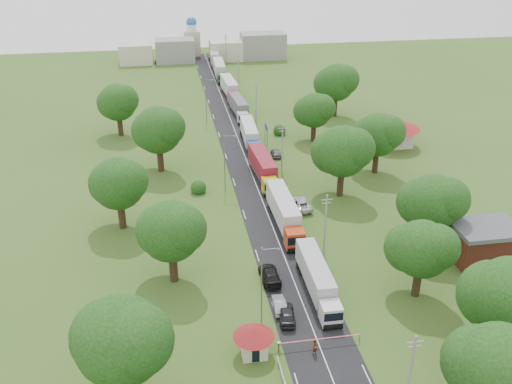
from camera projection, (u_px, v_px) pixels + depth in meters
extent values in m
plane|color=#34571D|center=(274.00, 232.00, 83.70)|extent=(260.00, 260.00, 0.00)
cube|color=black|center=(253.00, 176.00, 101.41)|extent=(8.00, 200.00, 0.04)
cylinder|color=slate|center=(279.00, 347.00, 60.65)|extent=(0.20, 0.20, 1.10)
cube|color=slate|center=(279.00, 343.00, 60.43)|extent=(0.35, 0.35, 0.25)
cylinder|color=red|center=(320.00, 339.00, 61.12)|extent=(9.00, 0.12, 0.12)
cylinder|color=slate|center=(360.00, 338.00, 62.01)|extent=(0.10, 0.10, 1.00)
cube|color=beige|center=(254.00, 345.00, 59.96)|extent=(2.60, 2.60, 2.40)
cone|color=maroon|center=(254.00, 332.00, 59.21)|extent=(4.40, 4.40, 1.10)
cube|color=black|center=(266.00, 342.00, 60.07)|extent=(0.02, 1.20, 0.90)
cube|color=black|center=(256.00, 355.00, 58.89)|extent=(0.80, 0.02, 1.90)
cylinder|color=slate|center=(267.00, 137.00, 113.53)|extent=(0.12, 0.12, 4.00)
cylinder|color=slate|center=(265.00, 133.00, 115.65)|extent=(0.12, 0.12, 4.00)
cube|color=navy|center=(266.00, 127.00, 113.89)|extent=(0.06, 3.00, 1.00)
cube|color=silver|center=(266.00, 127.00, 113.89)|extent=(0.07, 3.10, 0.06)
cylinder|color=gray|center=(410.00, 375.00, 51.54)|extent=(0.24, 0.24, 9.00)
cube|color=gray|center=(415.00, 342.00, 49.87)|extent=(1.60, 0.10, 0.10)
cube|color=gray|center=(414.00, 347.00, 50.09)|extent=(1.20, 0.10, 0.10)
cylinder|color=gray|center=(325.00, 225.00, 76.34)|extent=(0.24, 0.24, 9.00)
cube|color=gray|center=(327.00, 200.00, 74.67)|extent=(1.60, 0.10, 0.10)
cube|color=gray|center=(327.00, 203.00, 74.89)|extent=(1.20, 0.10, 0.10)
cylinder|color=gray|center=(282.00, 149.00, 101.14)|extent=(0.24, 0.24, 9.00)
cube|color=gray|center=(283.00, 128.00, 99.46)|extent=(1.60, 0.10, 0.10)
cube|color=gray|center=(283.00, 131.00, 99.68)|extent=(1.20, 0.10, 0.10)
cylinder|color=gray|center=(256.00, 102.00, 125.93)|extent=(0.24, 0.24, 9.00)
cube|color=gray|center=(256.00, 85.00, 124.26)|extent=(1.60, 0.10, 0.10)
cube|color=gray|center=(256.00, 88.00, 124.48)|extent=(1.20, 0.10, 0.10)
cylinder|color=gray|center=(239.00, 71.00, 150.73)|extent=(0.24, 0.24, 9.00)
cube|color=gray|center=(238.00, 57.00, 149.06)|extent=(1.60, 0.10, 0.10)
cube|color=gray|center=(238.00, 59.00, 149.28)|extent=(1.20, 0.10, 0.10)
cylinder|color=gray|center=(226.00, 49.00, 175.53)|extent=(0.24, 0.24, 9.00)
cube|color=gray|center=(226.00, 36.00, 173.86)|extent=(1.60, 0.10, 0.10)
cube|color=gray|center=(226.00, 38.00, 174.08)|extent=(1.20, 0.10, 0.10)
cylinder|color=slate|center=(262.00, 286.00, 62.97)|extent=(0.16, 0.16, 10.00)
cube|color=slate|center=(270.00, 249.00, 61.03)|extent=(1.80, 0.10, 0.10)
cube|color=slate|center=(277.00, 250.00, 61.22)|extent=(0.50, 0.22, 0.15)
cylinder|color=slate|center=(225.00, 163.00, 93.96)|extent=(0.16, 0.16, 10.00)
cube|color=slate|center=(229.00, 136.00, 92.03)|extent=(1.80, 0.10, 0.10)
cube|color=slate|center=(234.00, 137.00, 92.22)|extent=(0.50, 0.22, 0.15)
cylinder|color=slate|center=(206.00, 101.00, 124.96)|extent=(0.16, 0.16, 10.00)
cube|color=slate|center=(209.00, 80.00, 123.03)|extent=(1.80, 0.10, 0.10)
cube|color=slate|center=(213.00, 80.00, 123.21)|extent=(0.50, 0.22, 0.15)
sphere|color=black|center=(500.00, 367.00, 48.65)|extent=(7.70, 7.70, 7.70)
sphere|color=black|center=(479.00, 362.00, 49.95)|extent=(6.60, 6.60, 6.60)
cylinder|color=#382616|center=(502.00, 342.00, 58.81)|extent=(1.12, 1.12, 4.55)
sphere|color=black|center=(492.00, 295.00, 57.77)|extent=(7.20, 7.20, 7.20)
cylinder|color=#382616|center=(417.00, 282.00, 69.00)|extent=(1.04, 1.04, 3.85)
sphere|color=black|center=(422.00, 249.00, 66.94)|extent=(7.00, 7.00, 7.00)
sphere|color=black|center=(436.00, 247.00, 65.91)|extent=(5.50, 5.50, 5.50)
sphere|color=black|center=(409.00, 248.00, 68.12)|extent=(6.00, 6.00, 6.00)
cylinder|color=#382616|center=(428.00, 235.00, 78.67)|extent=(1.08, 1.08, 4.20)
sphere|color=black|center=(433.00, 202.00, 76.41)|extent=(7.70, 7.70, 7.70)
sphere|color=black|center=(447.00, 200.00, 75.28)|extent=(6.05, 6.05, 6.05)
sphere|color=black|center=(420.00, 202.00, 77.71)|extent=(6.60, 6.60, 6.60)
cylinder|color=#382616|center=(340.00, 183.00, 93.49)|extent=(1.12, 1.12, 4.55)
sphere|color=black|center=(343.00, 151.00, 91.04)|extent=(8.40, 8.40, 8.40)
sphere|color=black|center=(355.00, 148.00, 89.80)|extent=(6.60, 6.60, 6.60)
sphere|color=black|center=(333.00, 152.00, 92.45)|extent=(7.20, 7.20, 7.20)
cylinder|color=#382616|center=(376.00, 162.00, 101.99)|extent=(1.08, 1.08, 4.20)
sphere|color=black|center=(378.00, 135.00, 99.74)|extent=(7.70, 7.70, 7.70)
sphere|color=black|center=(389.00, 132.00, 98.61)|extent=(6.05, 6.05, 6.05)
sphere|color=black|center=(369.00, 135.00, 101.03)|extent=(6.60, 6.60, 6.60)
cylinder|color=#382616|center=(313.00, 132.00, 116.08)|extent=(1.04, 1.04, 3.85)
sphere|color=black|center=(314.00, 110.00, 114.03)|extent=(7.00, 7.00, 7.00)
sphere|color=black|center=(322.00, 108.00, 113.00)|extent=(5.50, 5.50, 5.50)
sphere|color=black|center=(308.00, 111.00, 115.20)|extent=(6.00, 6.00, 6.00)
cylinder|color=#382616|center=(335.00, 106.00, 130.55)|extent=(1.12, 1.12, 4.55)
sphere|color=black|center=(336.00, 83.00, 128.10)|extent=(8.40, 8.40, 8.40)
sphere|color=black|center=(345.00, 80.00, 126.87)|extent=(6.60, 6.60, 6.60)
sphere|color=black|center=(329.00, 84.00, 129.51)|extent=(7.20, 7.20, 7.20)
sphere|color=black|center=(121.00, 341.00, 50.70)|extent=(8.40, 8.40, 8.40)
sphere|color=black|center=(137.00, 340.00, 49.46)|extent=(6.60, 6.60, 6.60)
sphere|color=black|center=(109.00, 336.00, 52.11)|extent=(7.20, 7.20, 7.20)
cylinder|color=#382616|center=(173.00, 266.00, 71.69)|extent=(1.08, 1.08, 4.20)
sphere|color=black|center=(171.00, 231.00, 69.43)|extent=(7.70, 7.70, 7.70)
sphere|color=black|center=(182.00, 229.00, 68.30)|extent=(6.05, 6.05, 6.05)
sphere|color=black|center=(162.00, 230.00, 70.73)|extent=(6.60, 6.60, 6.60)
cylinder|color=#382616|center=(122.00, 215.00, 83.93)|extent=(1.08, 1.08, 4.20)
sphere|color=black|center=(118.00, 184.00, 81.67)|extent=(7.70, 7.70, 7.70)
sphere|color=black|center=(127.00, 181.00, 80.54)|extent=(6.05, 6.05, 6.05)
sphere|color=black|center=(111.00, 184.00, 82.97)|extent=(6.60, 6.60, 6.60)
cylinder|color=#382616|center=(160.00, 159.00, 102.46)|extent=(1.12, 1.12, 4.55)
sphere|color=black|center=(158.00, 130.00, 100.00)|extent=(8.40, 8.40, 8.40)
sphere|color=black|center=(167.00, 127.00, 98.77)|extent=(6.60, 6.60, 6.60)
sphere|color=black|center=(151.00, 131.00, 101.42)|extent=(7.20, 7.20, 7.20)
cylinder|color=#382616|center=(120.00, 126.00, 119.05)|extent=(1.08, 1.08, 4.20)
sphere|color=black|center=(118.00, 102.00, 116.80)|extent=(7.70, 7.70, 7.70)
sphere|color=black|center=(124.00, 100.00, 115.67)|extent=(6.05, 6.05, 6.05)
sphere|color=black|center=(113.00, 103.00, 118.10)|extent=(6.60, 6.60, 6.60)
cube|color=maroon|center=(483.00, 245.00, 75.93)|extent=(8.00, 6.00, 4.60)
cube|color=#47494F|center=(487.00, 228.00, 74.79)|extent=(8.60, 6.60, 0.60)
cube|color=beige|center=(393.00, 136.00, 113.86)|extent=(7.00, 5.00, 4.00)
cone|color=maroon|center=(394.00, 122.00, 112.58)|extent=(10.08, 10.08, 1.80)
cube|color=gray|center=(175.00, 51.00, 178.09)|extent=(12.00, 8.00, 7.00)
cube|color=beige|center=(226.00, 50.00, 180.69)|extent=(10.00, 8.00, 6.00)
cube|color=gray|center=(263.00, 46.00, 182.04)|extent=(14.00, 8.00, 8.00)
cube|color=beige|center=(136.00, 54.00, 176.52)|extent=(10.00, 8.00, 6.00)
cube|color=beige|center=(192.00, 43.00, 185.85)|extent=(5.00, 5.00, 8.00)
cylinder|color=silver|center=(192.00, 27.00, 183.65)|extent=(3.20, 3.20, 2.00)
sphere|color=#2659B2|center=(191.00, 22.00, 182.94)|extent=(3.40, 3.40, 3.40)
cube|color=silver|center=(331.00, 313.00, 64.28)|extent=(2.34, 2.34, 2.41)
cube|color=black|center=(334.00, 317.00, 63.10)|extent=(2.21, 0.05, 1.06)
cube|color=slate|center=(333.00, 326.00, 63.72)|extent=(2.12, 0.28, 0.34)
cube|color=slate|center=(315.00, 284.00, 70.59)|extent=(2.35, 11.10, 0.29)
cube|color=#B0B0B5|center=(315.00, 271.00, 70.08)|extent=(2.54, 11.39, 2.89)
cylinder|color=black|center=(332.00, 325.00, 63.96)|extent=(2.26, 0.96, 0.96)
cylinder|color=black|center=(328.00, 316.00, 65.49)|extent=(2.26, 0.96, 0.96)
cylinder|color=black|center=(308.00, 271.00, 73.68)|extent=(2.26, 0.96, 0.96)
cylinder|color=black|center=(305.00, 265.00, 74.96)|extent=(2.26, 0.96, 0.96)
cube|color=#B43414|center=(294.00, 239.00, 78.70)|extent=(2.58, 2.58, 2.65)
cube|color=black|center=(297.00, 241.00, 77.40)|extent=(2.44, 0.05, 1.17)
cube|color=slate|center=(296.00, 250.00, 78.08)|extent=(2.34, 0.28, 0.37)
cube|color=slate|center=(283.00, 219.00, 85.65)|extent=(2.58, 12.23, 0.32)
cube|color=beige|center=(283.00, 206.00, 85.09)|extent=(2.79, 12.55, 3.18)
cylinder|color=black|center=(296.00, 249.00, 78.34)|extent=(2.49, 1.06, 1.06)
cylinder|color=black|center=(293.00, 242.00, 80.03)|extent=(2.49, 1.06, 1.06)
cylinder|color=black|center=(278.00, 209.00, 89.06)|extent=(2.49, 1.06, 1.06)
cylinder|color=black|center=(276.00, 204.00, 90.47)|extent=(2.49, 1.06, 1.06)
cube|color=gold|center=(270.00, 186.00, 94.05)|extent=(2.59, 2.59, 2.55)
cube|color=black|center=(272.00, 187.00, 92.80)|extent=(2.35, 0.16, 1.12)
cube|color=slate|center=(271.00, 195.00, 93.46)|extent=(2.26, 0.38, 0.36)
cube|color=slate|center=(262.00, 173.00, 100.75)|extent=(3.03, 11.87, 0.31)
cube|color=maroon|center=(262.00, 163.00, 100.21)|extent=(3.25, 12.19, 3.07)
cylinder|color=black|center=(271.00, 194.00, 93.71)|extent=(2.40, 1.02, 1.02)
cylinder|color=black|center=(269.00, 189.00, 95.34)|extent=(2.40, 1.02, 1.02)
cylinder|color=black|center=(259.00, 166.00, 104.03)|extent=(2.40, 1.02, 1.02)
cylinder|color=black|center=(258.00, 163.00, 105.38)|extent=(2.40, 1.02, 1.02)
cube|color=#1A5DA1|center=(255.00, 149.00, 109.16)|extent=(2.47, 2.47, 2.47)
cube|color=black|center=(256.00, 149.00, 107.95)|extent=(2.27, 0.12, 1.09)
cube|color=slate|center=(256.00, 156.00, 108.59)|extent=(2.18, 0.34, 0.35)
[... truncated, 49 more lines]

